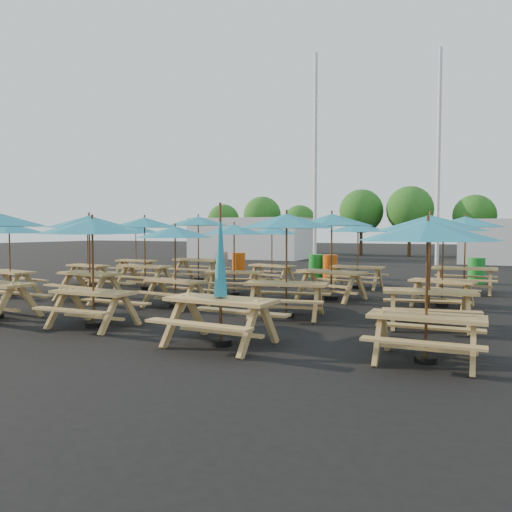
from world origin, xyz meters
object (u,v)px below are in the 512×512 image
at_px(picnic_unit_8, 92,232).
at_px(waste_bin_4, 476,271).
at_px(picnic_unit_9, 175,236).
at_px(waste_bin_0, 221,262).
at_px(picnic_unit_5, 89,226).
at_px(picnic_unit_12, 220,287).
at_px(picnic_unit_17, 430,229).
at_px(picnic_unit_3, 136,232).
at_px(picnic_unit_19, 465,226).
at_px(picnic_unit_7, 198,224).
at_px(picnic_unit_14, 332,224).
at_px(waste_bin_1, 239,263).
at_px(picnic_unit_18, 443,238).
at_px(picnic_unit_6, 145,226).
at_px(picnic_unit_11, 272,233).
at_px(picnic_unit_1, 9,232).
at_px(waste_bin_2, 316,266).
at_px(picnic_unit_2, 87,233).
at_px(waste_bin_3, 330,266).
at_px(picnic_unit_15, 358,231).
at_px(picnic_unit_16, 428,238).
at_px(picnic_unit_10, 234,233).
at_px(picnic_unit_13, 287,226).

relative_size(picnic_unit_8, waste_bin_4, 2.33).
xyz_separation_m(picnic_unit_9, waste_bin_0, (-3.90, 9.55, -1.34)).
bearing_deg(picnic_unit_9, picnic_unit_5, -170.63).
bearing_deg(picnic_unit_12, picnic_unit_17, 48.34).
xyz_separation_m(picnic_unit_3, picnic_unit_19, (12.52, 0.21, 0.21)).
bearing_deg(picnic_unit_7, picnic_unit_3, -175.73).
bearing_deg(picnic_unit_12, picnic_unit_3, 137.67).
relative_size(picnic_unit_9, picnic_unit_14, 0.79).
bearing_deg(waste_bin_1, picnic_unit_12, -64.59).
bearing_deg(picnic_unit_12, picnic_unit_18, 66.50).
height_order(picnic_unit_3, waste_bin_0, picnic_unit_3).
distance_m(picnic_unit_6, picnic_unit_9, 4.14).
distance_m(picnic_unit_8, picnic_unit_11, 8.73).
bearing_deg(picnic_unit_7, picnic_unit_17, -29.09).
height_order(picnic_unit_1, picnic_unit_8, picnic_unit_8).
bearing_deg(waste_bin_2, picnic_unit_1, -125.04).
height_order(picnic_unit_6, picnic_unit_14, picnic_unit_14).
relative_size(picnic_unit_2, waste_bin_3, 2.40).
bearing_deg(waste_bin_2, picnic_unit_11, -98.77).
bearing_deg(picnic_unit_12, waste_bin_3, 100.94).
height_order(picnic_unit_17, waste_bin_2, picnic_unit_17).
xyz_separation_m(picnic_unit_15, picnic_unit_19, (3.33, 0.11, 0.15)).
relative_size(picnic_unit_17, waste_bin_1, 2.65).
height_order(waste_bin_0, waste_bin_3, same).
distance_m(picnic_unit_1, picnic_unit_15, 11.00).
xyz_separation_m(picnic_unit_16, waste_bin_1, (-9.23, 12.18, -1.38)).
relative_size(picnic_unit_6, picnic_unit_7, 0.94).
bearing_deg(picnic_unit_10, picnic_unit_1, -168.66).
bearing_deg(picnic_unit_9, picnic_unit_10, 91.82).
bearing_deg(picnic_unit_10, picnic_unit_13, -59.45).
bearing_deg(picnic_unit_9, waste_bin_2, 93.02).
relative_size(picnic_unit_5, picnic_unit_8, 1.17).
height_order(picnic_unit_5, waste_bin_2, picnic_unit_5).
height_order(picnic_unit_2, picnic_unit_3, picnic_unit_3).
distance_m(picnic_unit_11, picnic_unit_15, 3.06).
bearing_deg(picnic_unit_9, waste_bin_0, 119.80).
xyz_separation_m(picnic_unit_18, waste_bin_0, (-10.07, 6.64, -1.30)).
bearing_deg(picnic_unit_8, waste_bin_4, 59.78).
distance_m(picnic_unit_7, picnic_unit_14, 6.82).
height_order(picnic_unit_3, picnic_unit_11, picnic_unit_3).
relative_size(picnic_unit_16, waste_bin_4, 2.23).
distance_m(picnic_unit_3, picnic_unit_13, 10.91).
distance_m(picnic_unit_3, picnic_unit_12, 12.90).
distance_m(picnic_unit_3, picnic_unit_16, 15.18).
height_order(picnic_unit_9, picnic_unit_12, picnic_unit_12).
height_order(picnic_unit_17, waste_bin_1, picnic_unit_17).
xyz_separation_m(picnic_unit_14, picnic_unit_15, (0.03, 3.06, -0.18)).
height_order(picnic_unit_5, waste_bin_0, picnic_unit_5).
bearing_deg(picnic_unit_6, waste_bin_1, 92.00).
distance_m(picnic_unit_8, picnic_unit_12, 3.26).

